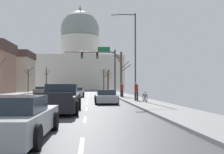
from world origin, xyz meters
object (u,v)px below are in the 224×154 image
object	(u,v)px
sedan_oncoming_03	(61,88)
sedan_near_00	(77,92)
street_lamp_right	(132,49)
bicycle_parked	(145,98)
sedan_near_01	(70,95)
sedan_oncoming_02	(57,89)
pedestrian_00	(136,91)
sedan_oncoming_00	(41,91)
pedestrian_01	(122,89)
sedan_near_04	(16,119)
pickup_truck_near_03	(61,100)
sedan_near_02	(106,97)
signal_gantry	(101,61)

from	to	relation	value
sedan_oncoming_03	sedan_near_00	bearing A→B (deg)	-81.33
street_lamp_right	bicycle_parked	distance (m)	5.58
sedan_near_01	bicycle_parked	world-z (taller)	sedan_near_01
sedan_near_01	sedan_oncoming_02	distance (m)	44.30
street_lamp_right	pedestrian_00	bearing A→B (deg)	-86.17
street_lamp_right	bicycle_parked	bearing A→B (deg)	-78.21
pedestrian_00	sedan_near_00	bearing A→B (deg)	118.41
sedan_oncoming_00	pedestrian_01	distance (m)	20.51
sedan_near_04	sedan_oncoming_02	xyz separation A→B (m)	(-6.77, 63.85, -0.03)
pickup_truck_near_03	street_lamp_right	bearing A→B (deg)	59.55
street_lamp_right	sedan_near_01	xyz separation A→B (m)	(-6.26, 2.68, -4.64)
pedestrian_00	sedan_near_02	bearing A→B (deg)	-155.12
street_lamp_right	sedan_near_04	size ratio (longest dim) A/B	1.84
sedan_near_00	sedan_oncoming_02	distance (m)	37.59
signal_gantry	street_lamp_right	bearing A→B (deg)	-80.47
sedan_oncoming_02	pedestrian_01	bearing A→B (deg)	-72.31
sedan_oncoming_02	pedestrian_00	xyz separation A→B (m)	(13.21, -48.03, 0.51)
street_lamp_right	sedan_oncoming_03	bearing A→B (deg)	102.90
sedan_near_01	pedestrian_01	world-z (taller)	pedestrian_01
pickup_truck_near_03	sedan_oncoming_02	distance (m)	56.86
sedan_oncoming_00	bicycle_parked	xyz separation A→B (m)	(13.56, -25.24, -0.12)
sedan_oncoming_00	pedestrian_00	xyz separation A→B (m)	(13.05, -23.88, 0.47)
signal_gantry	sedan_oncoming_00	bearing A→B (deg)	143.45
pickup_truck_near_03	sedan_oncoming_02	world-z (taller)	pickup_truck_near_03
street_lamp_right	sedan_near_00	distance (m)	12.14
street_lamp_right	sedan_oncoming_00	distance (m)	26.19
pickup_truck_near_03	sedan_oncoming_00	bearing A→B (deg)	102.41
sedan_near_01	sedan_oncoming_00	bearing A→B (deg)	108.81
sedan_oncoming_03	sedan_oncoming_00	bearing A→B (deg)	-89.36
sedan_near_02	sedan_oncoming_03	xyz separation A→B (m)	(-10.55, 61.17, 0.03)
sedan_near_01	sedan_oncoming_02	xyz separation A→B (m)	(-6.85, 43.77, 0.01)
bicycle_parked	sedan_near_02	bearing A→B (deg)	179.72
sedan_near_04	sedan_oncoming_00	bearing A→B (deg)	99.45
sedan_oncoming_02	sedan_near_04	bearing A→B (deg)	-83.95
bicycle_parked	sedan_oncoming_03	bearing A→B (deg)	102.85
sedan_near_00	sedan_oncoming_00	world-z (taller)	sedan_oncoming_00
sedan_near_00	pedestrian_01	distance (m)	6.60
pedestrian_00	bicycle_parked	bearing A→B (deg)	-69.49
pickup_truck_near_03	bicycle_parked	xyz separation A→B (m)	(6.46, 7.01, -0.24)
sedan_near_01	sedan_oncoming_02	size ratio (longest dim) A/B	1.03
pedestrian_00	pedestrian_01	world-z (taller)	pedestrian_01
sedan_oncoming_03	pedestrian_00	size ratio (longest dim) A/B	2.74
pickup_truck_near_03	pedestrian_00	xyz separation A→B (m)	(5.95, 8.36, 0.34)
pickup_truck_near_03	sedan_oncoming_03	bearing A→B (deg)	96.27
sedan_near_02	pickup_truck_near_03	xyz separation A→B (m)	(-3.06, -7.02, 0.18)
sedan_near_02	pedestrian_01	bearing A→B (deg)	74.50
street_lamp_right	sedan_oncoming_00	bearing A→B (deg)	120.13
bicycle_parked	sedan_near_01	bearing A→B (deg)	140.73
sedan_near_04	bicycle_parked	size ratio (longest dim) A/B	2.63
pickup_truck_near_03	pedestrian_01	size ratio (longest dim) A/B	3.26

